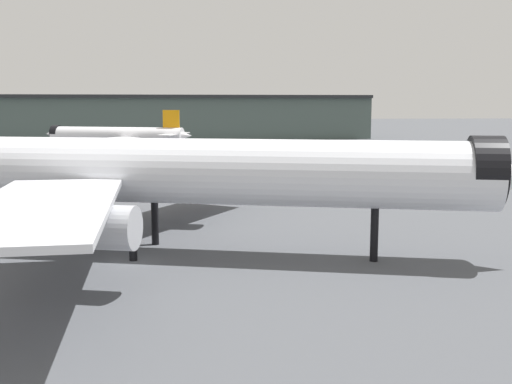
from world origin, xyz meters
TOP-DOWN VIEW (x-y plane):
  - ground at (0.00, 0.00)m, footprint 900.00×900.00m
  - airliner_near_gate at (3.34, 2.96)m, footprint 65.51×58.69m
  - airliner_far_taxiway at (-14.79, 115.02)m, footprint 42.00×37.39m
  - terminal_building at (-37.84, 181.42)m, footprint 221.21×49.30m
  - service_truck_front at (7.47, 43.24)m, footprint 5.59×2.77m

SIDE VIEW (x-z plane):
  - ground at x=0.00m, z-range 0.00..0.00m
  - service_truck_front at x=7.47m, z-range 0.09..3.09m
  - airliner_far_taxiway at x=-14.79m, z-range -0.72..11.46m
  - airliner_near_gate at x=3.34m, z-range -1.06..16.71m
  - terminal_building at x=-37.84m, z-range -4.81..22.05m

